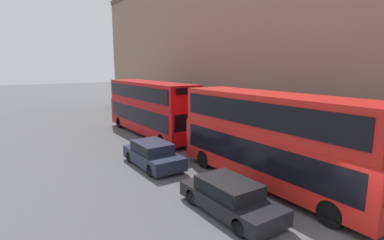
{
  "coord_description": "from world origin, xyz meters",
  "views": [
    {
      "loc": [
        -9.06,
        -3.87,
        5.63
      ],
      "look_at": [
        0.48,
        10.33,
        2.53
      ],
      "focal_mm": 28.0,
      "sensor_mm": 36.0,
      "label": 1
    }
  ],
  "objects_px": {
    "car_hatchback": "(153,153)",
    "pedestrian": "(250,143)",
    "bus_second_in_queue": "(150,106)",
    "car_dark_sedan": "(230,196)",
    "bus_leading": "(272,136)"
  },
  "relations": [
    {
      "from": "bus_second_in_queue",
      "to": "car_dark_sedan",
      "type": "distance_m",
      "value": 14.33
    },
    {
      "from": "pedestrian",
      "to": "car_dark_sedan",
      "type": "bearing_deg",
      "value": -140.16
    },
    {
      "from": "car_dark_sedan",
      "to": "pedestrian",
      "type": "distance_m",
      "value": 8.24
    },
    {
      "from": "pedestrian",
      "to": "car_hatchback",
      "type": "bearing_deg",
      "value": 168.22
    },
    {
      "from": "bus_second_in_queue",
      "to": "pedestrian",
      "type": "xyz_separation_m",
      "value": [
        2.93,
        -8.54,
        -1.67
      ]
    },
    {
      "from": "bus_leading",
      "to": "pedestrian",
      "type": "relative_size",
      "value": 6.69
    },
    {
      "from": "car_hatchback",
      "to": "pedestrian",
      "type": "xyz_separation_m",
      "value": [
        6.33,
        -1.32,
        -0.0
      ]
    },
    {
      "from": "car_hatchback",
      "to": "pedestrian",
      "type": "distance_m",
      "value": 6.46
    },
    {
      "from": "car_dark_sedan",
      "to": "pedestrian",
      "type": "xyz_separation_m",
      "value": [
        6.33,
        5.28,
        0.05
      ]
    },
    {
      "from": "bus_leading",
      "to": "bus_second_in_queue",
      "type": "relative_size",
      "value": 0.94
    },
    {
      "from": "car_hatchback",
      "to": "car_dark_sedan",
      "type": "bearing_deg",
      "value": -90.0
    },
    {
      "from": "bus_leading",
      "to": "car_hatchback",
      "type": "xyz_separation_m",
      "value": [
        -3.4,
        5.63,
        -1.68
      ]
    },
    {
      "from": "bus_second_in_queue",
      "to": "car_dark_sedan",
      "type": "xyz_separation_m",
      "value": [
        -3.4,
        -13.82,
        -1.71
      ]
    },
    {
      "from": "bus_leading",
      "to": "pedestrian",
      "type": "xyz_separation_m",
      "value": [
        2.93,
        4.32,
        -1.68
      ]
    },
    {
      "from": "car_dark_sedan",
      "to": "pedestrian",
      "type": "height_order",
      "value": "pedestrian"
    }
  ]
}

